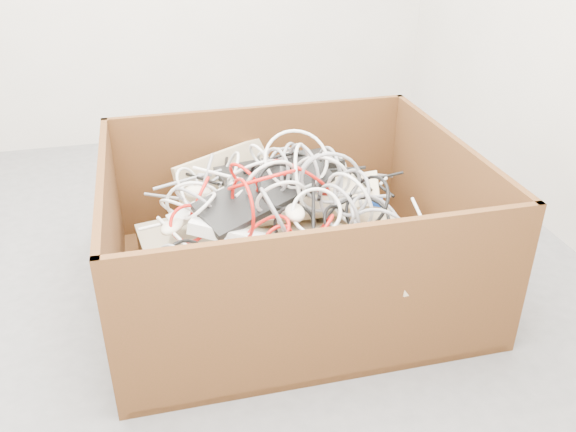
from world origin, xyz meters
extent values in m
plane|color=#555557|center=(0.00, 0.00, 0.00)|extent=(3.00, 3.00, 0.00)
cube|color=beige|center=(0.00, -1.50, 1.25)|extent=(3.00, 0.04, 2.50)
cube|color=#412E10|center=(0.26, -0.19, 0.01)|extent=(1.28, 1.06, 0.03)
cube|color=#412E10|center=(0.26, 0.33, 0.28)|extent=(1.28, 0.03, 0.55)
cube|color=#412E10|center=(0.26, -0.71, 0.28)|extent=(1.28, 0.02, 0.55)
cube|color=#412E10|center=(0.89, -0.19, 0.28)|extent=(0.02, 1.01, 0.55)
cube|color=#412E10|center=(-0.36, -0.19, 0.28)|extent=(0.03, 1.01, 0.55)
cube|color=tan|center=(0.26, -0.17, 0.08)|extent=(1.12, 0.97, 0.21)
cube|color=tan|center=(0.16, -0.24, 0.17)|extent=(0.80, 0.72, 0.22)
cube|color=#C6B28C|center=(0.11, -0.10, 0.18)|extent=(0.48, 0.48, 0.08)
cube|color=#C6B28C|center=(0.56, -0.04, 0.19)|extent=(0.48, 0.46, 0.14)
cube|color=#C6B28C|center=(0.40, -0.40, 0.18)|extent=(0.39, 0.52, 0.12)
cube|color=#C6B28C|center=(-0.16, -0.43, 0.21)|extent=(0.49, 0.21, 0.16)
cube|color=#C6B28C|center=(0.49, -0.47, 0.25)|extent=(0.31, 0.52, 0.15)
cube|color=#C6B28C|center=(0.11, 0.23, 0.32)|extent=(0.47, 0.28, 0.20)
cube|color=#C6B28C|center=(0.21, -0.26, 0.26)|extent=(0.45, 0.48, 0.19)
cube|color=#C6B28C|center=(0.39, -0.07, 0.30)|extent=(0.51, 0.33, 0.20)
cube|color=black|center=(0.29, 0.10, 0.38)|extent=(0.51, 0.24, 0.05)
cube|color=black|center=(0.17, -0.20, 0.42)|extent=(0.52, 0.35, 0.15)
ellipsoid|color=beige|center=(-0.16, -0.23, 0.34)|extent=(0.12, 0.12, 0.04)
ellipsoid|color=beige|center=(0.54, 0.12, 0.33)|extent=(0.12, 0.12, 0.04)
ellipsoid|color=beige|center=(0.04, -0.46, 0.31)|extent=(0.12, 0.10, 0.04)
ellipsoid|color=beige|center=(0.23, -0.39, 0.44)|extent=(0.08, 0.11, 0.04)
ellipsoid|color=beige|center=(-0.05, -0.06, 0.39)|extent=(0.12, 0.09, 0.04)
ellipsoid|color=black|center=(0.50, -0.45, 0.28)|extent=(0.12, 0.10, 0.04)
cube|color=white|center=(-0.03, -0.11, 0.35)|extent=(0.29, 0.13, 0.12)
cube|color=white|center=(0.03, -0.34, 0.35)|extent=(0.30, 0.17, 0.10)
cube|color=#0C3EC2|center=(0.58, -0.24, 0.36)|extent=(0.06, 0.05, 0.03)
torus|color=silver|center=(0.39, -0.18, 0.45)|extent=(0.24, 0.17, 0.27)
torus|color=silver|center=(0.20, -0.31, 0.45)|extent=(0.24, 0.11, 0.23)
torus|color=#B7120D|center=(0.16, -0.24, 0.49)|extent=(0.28, 0.24, 0.17)
torus|color=gray|center=(-0.18, -0.42, 0.33)|extent=(0.11, 0.14, 0.16)
torus|color=black|center=(0.43, -0.43, 0.38)|extent=(0.26, 0.24, 0.17)
torus|color=#B7120D|center=(0.07, -0.32, 0.43)|extent=(0.07, 0.29, 0.29)
torus|color=silver|center=(-0.12, -0.48, 0.33)|extent=(0.15, 0.09, 0.15)
torus|color=gray|center=(0.22, -0.17, 0.49)|extent=(0.10, 0.22, 0.23)
torus|color=black|center=(0.24, -0.38, 0.38)|extent=(0.19, 0.06, 0.19)
torus|color=gray|center=(0.39, -0.28, 0.49)|extent=(0.23, 0.09, 0.23)
torus|color=gray|center=(0.45, -0.32, 0.45)|extent=(0.11, 0.21, 0.22)
torus|color=black|center=(0.37, 0.06, 0.39)|extent=(0.08, 0.19, 0.20)
torus|color=#B7120D|center=(0.12, -0.43, 0.38)|extent=(0.21, 0.24, 0.14)
torus|color=gray|center=(0.45, -0.06, 0.40)|extent=(0.06, 0.27, 0.28)
torus|color=silver|center=(0.44, -0.32, 0.42)|extent=(0.16, 0.27, 0.30)
torus|color=gray|center=(0.49, -0.49, 0.38)|extent=(0.23, 0.17, 0.27)
torus|color=black|center=(0.29, -0.03, 0.40)|extent=(0.32, 0.14, 0.30)
torus|color=gray|center=(0.38, -0.39, 0.42)|extent=(0.12, 0.27, 0.28)
torus|color=silver|center=(-0.05, -0.22, 0.41)|extent=(0.14, 0.18, 0.13)
torus|color=gray|center=(0.16, -0.41, 0.46)|extent=(0.11, 0.23, 0.21)
torus|color=#B7120D|center=(0.31, -0.16, 0.44)|extent=(0.24, 0.31, 0.25)
torus|color=silver|center=(-0.11, -0.14, 0.35)|extent=(0.21, 0.18, 0.18)
torus|color=gray|center=(0.37, -0.22, 0.45)|extent=(0.26, 0.14, 0.28)
torus|color=black|center=(0.24, 0.02, 0.41)|extent=(0.21, 0.15, 0.17)
torus|color=silver|center=(0.29, -0.43, 0.45)|extent=(0.20, 0.14, 0.16)
torus|color=black|center=(0.22, -0.26, 0.47)|extent=(0.22, 0.14, 0.18)
torus|color=black|center=(0.48, -0.38, 0.43)|extent=(0.17, 0.26, 0.22)
torus|color=#B7120D|center=(0.11, -0.18, 0.48)|extent=(0.13, 0.13, 0.15)
torus|color=gray|center=(0.29, -0.07, 0.46)|extent=(0.14, 0.12, 0.12)
torus|color=silver|center=(0.19, -0.22, 0.47)|extent=(0.25, 0.09, 0.25)
torus|color=#B7120D|center=(-0.10, -0.26, 0.36)|extent=(0.19, 0.13, 0.16)
torus|color=silver|center=(0.30, -0.14, 0.51)|extent=(0.33, 0.25, 0.23)
torus|color=silver|center=(0.20, 0.02, 0.47)|extent=(0.09, 0.13, 0.14)
torus|color=silver|center=(0.49, -0.24, 0.40)|extent=(0.14, 0.13, 0.07)
torus|color=gray|center=(0.09, -0.49, 0.37)|extent=(0.21, 0.23, 0.18)
torus|color=silver|center=(-0.07, 0.09, 0.36)|extent=(0.10, 0.14, 0.14)
torus|color=silver|center=(-0.07, -0.11, 0.36)|extent=(0.29, 0.09, 0.28)
torus|color=silver|center=(0.32, -0.21, 0.46)|extent=(0.13, 0.32, 0.33)
torus|color=gray|center=(0.29, -0.12, 0.46)|extent=(0.15, 0.21, 0.25)
torus|color=silver|center=(0.17, -0.06, 0.43)|extent=(0.32, 0.24, 0.24)
torus|color=black|center=(0.38, -0.38, 0.37)|extent=(0.15, 0.13, 0.16)
torus|color=gray|center=(-0.01, 0.02, 0.41)|extent=(0.09, 0.24, 0.23)
torus|color=silver|center=(0.35, 0.07, 0.36)|extent=(0.22, 0.15, 0.18)
torus|color=gray|center=(-0.07, -0.19, 0.41)|extent=(0.17, 0.17, 0.19)
torus|color=#B7120D|center=(0.16, -0.47, 0.39)|extent=(0.16, 0.06, 0.16)
torus|color=silver|center=(0.08, 0.06, 0.39)|extent=(0.12, 0.26, 0.24)
torus|color=gray|center=(0.48, -0.02, 0.37)|extent=(0.14, 0.09, 0.13)
torus|color=silver|center=(-0.06, -0.08, 0.36)|extent=(0.14, 0.20, 0.16)
torus|color=gray|center=(0.32, -0.15, 0.47)|extent=(0.10, 0.27, 0.28)
torus|color=black|center=(-0.12, -0.43, 0.30)|extent=(0.24, 0.19, 0.21)
torus|color=#B7120D|center=(0.31, -0.44, 0.39)|extent=(0.12, 0.17, 0.15)
torus|color=gray|center=(0.50, -0.42, 0.39)|extent=(0.20, 0.21, 0.17)
torus|color=silver|center=(0.29, 0.08, 0.43)|extent=(0.23, 0.19, 0.15)
torus|color=silver|center=(0.48, 0.07, 0.34)|extent=(0.26, 0.04, 0.26)
torus|color=#B7120D|center=(-0.05, -0.13, 0.39)|extent=(0.13, 0.23, 0.22)
cylinder|color=black|center=(0.45, -0.06, 0.41)|extent=(0.29, 0.03, 0.02)
cylinder|color=gray|center=(0.01, 0.05, 0.36)|extent=(0.13, 0.08, 0.04)
cylinder|color=black|center=(0.52, 0.14, 0.32)|extent=(0.02, 0.19, 0.02)
cylinder|color=black|center=(0.63, -0.09, 0.36)|extent=(0.10, 0.19, 0.06)
cylinder|color=black|center=(0.70, 0.03, 0.31)|extent=(0.17, 0.08, 0.07)
cylinder|color=black|center=(0.36, -0.02, 0.43)|extent=(0.20, 0.02, 0.03)
cylinder|color=black|center=(-0.02, 0.06, 0.38)|extent=(0.12, 0.20, 0.04)
cylinder|color=black|center=(0.01, -0.44, 0.36)|extent=(0.13, 0.10, 0.06)
cylinder|color=black|center=(0.20, 0.06, 0.40)|extent=(0.14, 0.10, 0.02)
cylinder|color=black|center=(0.61, -0.40, 0.33)|extent=(0.26, 0.12, 0.08)
cylinder|color=black|center=(0.38, -0.20, 0.45)|extent=(0.10, 0.26, 0.05)
cylinder|color=gray|center=(-0.03, 0.07, 0.36)|extent=(0.17, 0.13, 0.05)
cylinder|color=silver|center=(0.07, -0.08, 0.44)|extent=(0.26, 0.13, 0.06)
cylinder|color=black|center=(0.57, -0.11, 0.38)|extent=(0.05, 0.12, 0.04)
cylinder|color=silver|center=(0.44, 0.13, 0.32)|extent=(0.06, 0.26, 0.06)
cylinder|color=silver|center=(-0.14, -0.29, 0.33)|extent=(0.13, 0.26, 0.04)
cylinder|color=black|center=(0.26, -0.08, 0.44)|extent=(0.02, 0.28, 0.08)
cylinder|color=silver|center=(0.62, -0.11, 0.34)|extent=(0.14, 0.12, 0.05)
cylinder|color=gray|center=(-0.07, 0.07, 0.38)|extent=(0.27, 0.10, 0.03)
cylinder|color=silver|center=(0.15, -0.14, 0.44)|extent=(0.18, 0.18, 0.04)
cylinder|color=black|center=(0.48, 0.03, 0.36)|extent=(0.12, 0.22, 0.09)
cylinder|color=black|center=(0.31, -0.35, 0.44)|extent=(0.08, 0.25, 0.09)
cylinder|color=gray|center=(0.71, 0.16, 0.27)|extent=(0.21, 0.04, 0.07)
cylinder|color=black|center=(0.63, -0.55, 0.36)|extent=(0.20, 0.09, 0.05)
cylinder|color=silver|center=(0.45, -0.51, 0.36)|extent=(0.13, 0.20, 0.07)
cylinder|color=gray|center=(0.52, -0.27, 0.39)|extent=(0.14, 0.14, 0.07)
cylinder|color=silver|center=(0.71, -0.33, 0.33)|extent=(0.04, 0.20, 0.05)
cylinder|color=gray|center=(0.20, 0.09, 0.37)|extent=(0.15, 0.05, 0.03)
cylinder|color=gray|center=(-0.18, 0.05, 0.32)|extent=(0.14, 0.12, 0.03)
cylinder|color=gray|center=(-0.21, -0.52, 0.26)|extent=(0.13, 0.19, 0.05)
cylinder|color=black|center=(0.08, 0.13, 0.37)|extent=(0.07, 0.25, 0.02)
cylinder|color=black|center=(0.05, -0.09, 0.42)|extent=(0.03, 0.16, 0.04)
cylinder|color=gray|center=(-0.04, 0.16, 0.35)|extent=(0.15, 0.03, 0.03)
cylinder|color=silver|center=(-0.14, -0.18, 0.34)|extent=(0.25, 0.03, 0.04)
camera|label=1|loc=(-0.19, -2.05, 1.37)|focal=37.75mm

